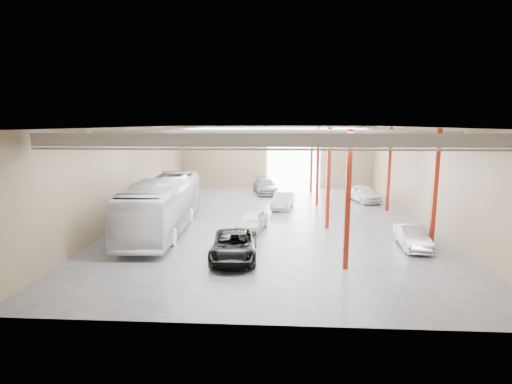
# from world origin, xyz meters

# --- Properties ---
(depot_shell) EXTENTS (22.12, 32.12, 7.06)m
(depot_shell) POSITION_xyz_m (0.13, 0.48, 4.98)
(depot_shell) COLOR #4D4D53
(depot_shell) RESTS_ON ground
(coach_bus) EXTENTS (3.58, 13.01, 3.59)m
(coach_bus) POSITION_xyz_m (-7.45, -3.37, 1.80)
(coach_bus) COLOR silver
(coach_bus) RESTS_ON ground
(black_sedan) EXTENTS (2.67, 5.34, 1.45)m
(black_sedan) POSITION_xyz_m (-2.00, -8.77, 0.73)
(black_sedan) COLOR black
(black_sedan) RESTS_ON ground
(car_row_a) EXTENTS (2.37, 4.35, 1.41)m
(car_row_a) POSITION_xyz_m (-1.44, -3.00, 0.70)
(car_row_a) COLOR silver
(car_row_a) RESTS_ON ground
(car_row_b) EXTENTS (2.15, 4.43, 1.40)m
(car_row_b) POSITION_xyz_m (0.74, 4.50, 0.70)
(car_row_b) COLOR #B5B6BA
(car_row_b) RESTS_ON ground
(car_row_c) EXTENTS (3.08, 5.59, 1.53)m
(car_row_c) POSITION_xyz_m (-1.08, 12.00, 0.77)
(car_row_c) COLOR gray
(car_row_c) RESTS_ON ground
(car_right_near) EXTENTS (1.60, 4.08, 1.32)m
(car_right_near) POSITION_xyz_m (8.30, -6.24, 0.66)
(car_right_near) COLOR #B7B7BC
(car_right_near) RESTS_ON ground
(car_right_far) EXTENTS (3.08, 4.91, 1.56)m
(car_right_far) POSITION_xyz_m (8.30, 7.94, 0.78)
(car_right_far) COLOR silver
(car_right_far) RESTS_ON ground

